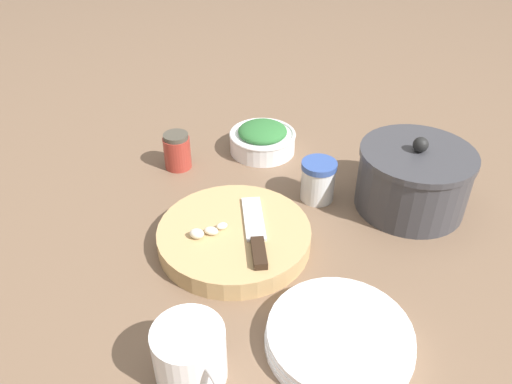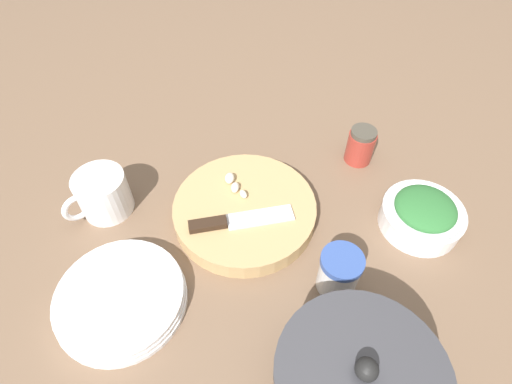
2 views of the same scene
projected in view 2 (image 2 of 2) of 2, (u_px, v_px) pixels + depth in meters
ground_plane at (259, 227)px, 0.75m from camera, size 5.00×5.00×0.00m
cutting_board at (245, 211)px, 0.75m from camera, size 0.27×0.27×0.04m
chef_knife at (235, 221)px, 0.71m from camera, size 0.19×0.07×0.01m
garlic_cloves at (234, 184)px, 0.76m from camera, size 0.03×0.07×0.02m
herb_bowl at (422, 214)px, 0.73m from camera, size 0.15×0.15×0.07m
spice_jar at (339, 272)px, 0.64m from camera, size 0.07×0.07×0.08m
coffee_mug at (102, 194)px, 0.75m from camera, size 0.13×0.10×0.08m
plate_stack at (121, 298)px, 0.64m from camera, size 0.21×0.21×0.03m
honey_jar at (360, 146)px, 0.84m from camera, size 0.06×0.06×0.08m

